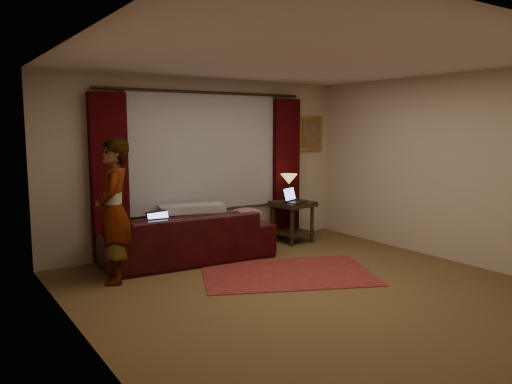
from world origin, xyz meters
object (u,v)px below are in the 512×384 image
Objects in this scene: sofa at (187,227)px; tiffany_lamp at (289,187)px; person at (114,211)px; laptop_sofa at (164,222)px; end_table at (293,222)px; laptop_table at (296,195)px.

tiffany_lamp is at bearing -168.81° from sofa.
sofa is 1.37× the size of person.
laptop_sofa is 0.89× the size of tiffany_lamp.
person reaches higher than laptop_sofa.
tiffany_lamp is at bearing 85.35° from end_table.
laptop_sofa is 2.35m from end_table.
laptop_sofa is (-0.39, -0.08, 0.13)m from sofa.
end_table is (1.94, 0.10, -0.14)m from sofa.
tiffany_lamp is (0.01, 0.12, 0.55)m from end_table.
laptop_table is at bearing -107.90° from end_table.
laptop_table is (2.28, 0.05, 0.19)m from laptop_sofa.
tiffany_lamp reaches higher than laptop_table.
end_table is 0.48m from laptop_table.
tiffany_lamp is (1.95, 0.22, 0.41)m from sofa.
sofa is at bearing 2.95° from laptop_sofa.
person is (-1.14, -0.37, 0.39)m from sofa.
tiffany_lamp is at bearing 55.67° from laptop_table.
laptop_table is (1.90, -0.03, 0.31)m from sofa.
end_table is at bearing -172.25° from sofa.
laptop_sofa is 2.38m from tiffany_lamp.
laptop_sofa is at bearing -172.50° from tiffany_lamp.
person is (-3.08, -0.48, 0.53)m from end_table.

